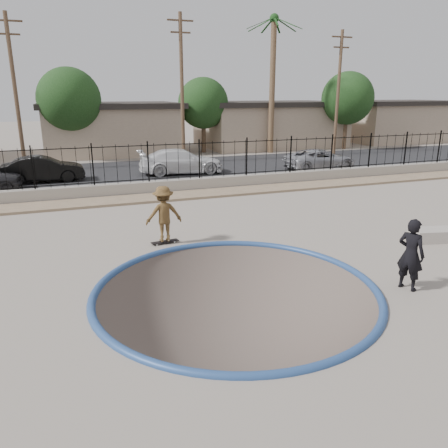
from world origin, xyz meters
name	(u,v)px	position (x,y,z in m)	size (l,w,h in m)	color
ground	(145,208)	(0.00, 12.00, -1.10)	(120.00, 120.00, 2.20)	gray
bowl_pit	(236,290)	(0.00, -1.00, 0.00)	(6.84, 6.84, 1.80)	#52463F
coping_ring	(236,290)	(0.00, -1.00, 0.00)	(7.04, 7.04, 0.20)	navy
rock_strip	(154,198)	(0.00, 9.20, 0.06)	(42.00, 1.60, 0.11)	#9D8567
retaining_wall	(149,188)	(0.00, 10.30, 0.30)	(42.00, 0.45, 0.60)	#9B9488
fence	(148,163)	(0.00, 10.30, 1.50)	(40.00, 0.04, 1.80)	black
street	(129,171)	(0.00, 17.00, 0.02)	(90.00, 8.00, 0.04)	black
house_center	(111,127)	(0.00, 26.50, 1.97)	(10.60, 8.60, 3.90)	tan
house_east	(269,123)	(14.00, 26.50, 1.97)	(12.60, 8.60, 3.90)	tan
house_east_far	(395,120)	(28.00, 26.50, 1.97)	(11.60, 8.60, 3.90)	tan
palm_right	(273,56)	(12.00, 22.00, 7.33)	(2.30, 2.30, 10.30)	brown
utility_pole_left	(15,92)	(-6.00, 19.00, 4.70)	(1.70, 0.24, 9.00)	#473323
utility_pole_mid	(182,88)	(4.00, 19.00, 4.96)	(1.70, 0.24, 9.50)	#473323
utility_pole_right	(338,92)	(16.00, 19.00, 4.70)	(1.70, 0.24, 9.00)	#473323
street_tree_left	(69,100)	(-3.00, 23.00, 4.19)	(4.32, 4.32, 6.36)	#473323
street_tree_mid	(203,103)	(7.00, 24.00, 3.84)	(3.96, 3.96, 5.83)	#473323
street_tree_right	(348,98)	(19.00, 22.00, 4.19)	(4.32, 4.32, 6.36)	#473323
skater	(164,217)	(-0.89, 3.00, 0.89)	(1.15, 0.66, 1.77)	brown
skateboard	(165,242)	(-0.89, 3.00, 0.06)	(0.91, 0.34, 0.08)	black
videographer	(411,254)	(4.00, -2.34, 0.90)	(0.65, 0.43, 1.79)	black
concrete_ledge	(436,235)	(7.50, 0.25, 0.20)	(1.60, 0.70, 0.40)	#9D948B
car_b	(43,169)	(-4.81, 15.00, 0.73)	(1.46, 4.19, 1.38)	black
car_c	(181,161)	(2.78, 15.00, 0.75)	(2.01, 4.94, 1.43)	silver
car_d	(320,159)	(11.27, 13.40, 0.67)	(2.09, 4.53, 1.26)	#9C9DA5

